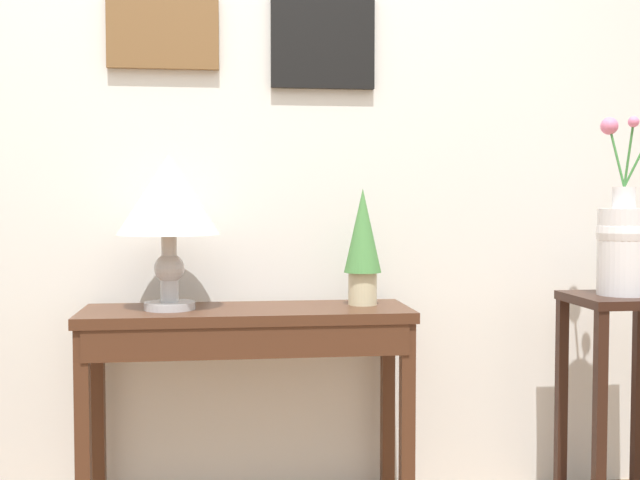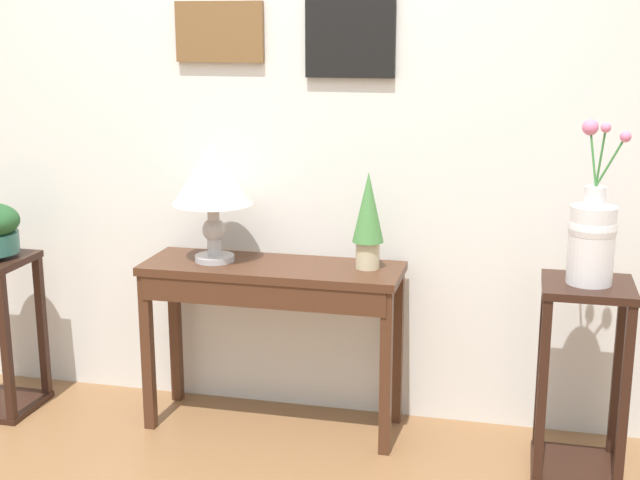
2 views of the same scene
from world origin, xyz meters
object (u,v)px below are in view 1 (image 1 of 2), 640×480
table_lamp (169,201)px  console_table (247,344)px  flower_vase_tall_right (623,240)px  potted_plant_on_console (363,241)px  pedestal_stand_right (620,407)px

table_lamp → console_table: bearing=-5.0°
console_table → table_lamp: (-0.25, 0.02, 0.47)m
table_lamp → flower_vase_tall_right: bearing=-4.5°
potted_plant_on_console → flower_vase_tall_right: size_ratio=0.67×
table_lamp → potted_plant_on_console: bearing=3.3°
console_table → potted_plant_on_console: bearing=8.5°
console_table → pedestal_stand_right: 1.28m
pedestal_stand_right → flower_vase_tall_right: size_ratio=1.28×
potted_plant_on_console → pedestal_stand_right: bearing=-10.3°
table_lamp → flower_vase_tall_right: (1.50, -0.12, -0.13)m
flower_vase_tall_right → console_table: bearing=175.7°
table_lamp → potted_plant_on_console: 0.66m
potted_plant_on_console → flower_vase_tall_right: 0.87m
flower_vase_tall_right → pedestal_stand_right: bearing=-95.5°
potted_plant_on_console → table_lamp: bearing=-176.7°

